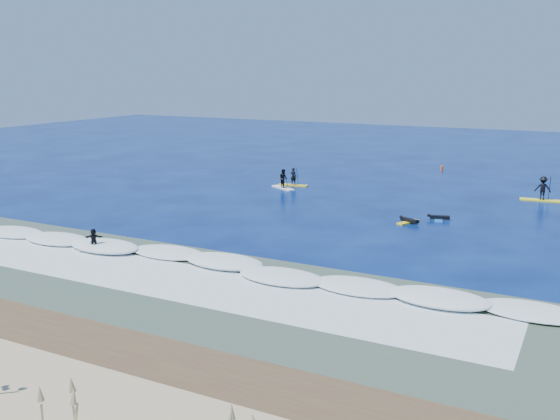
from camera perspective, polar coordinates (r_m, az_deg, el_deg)
The scene contains 12 objects.
ground at distance 43.51m, azimuth 0.54°, elevation -1.40°, with size 160.00×160.00×0.00m, color #031145.
wet_sand_strip at distance 27.10m, azimuth -20.77°, elevation -11.27°, with size 90.00×5.00×0.08m, color #4E3524.
shallow_water at distance 32.15m, azimuth -10.82°, elevation -6.81°, with size 90.00×13.00×0.01m, color #3E5545.
breaking_wave at distance 35.21m, azimuth -6.82°, elevation -4.94°, with size 40.00×6.00×0.30m, color white.
whitewater at distance 32.90m, azimuth -9.75°, elevation -6.32°, with size 34.00×5.00×0.02m, color silver.
sup_paddler_left at distance 58.16m, azimuth 1.23°, elevation 2.83°, with size 2.81×0.95×1.93m.
sup_paddler_center at distance 56.72m, azimuth 0.31°, elevation 2.75°, with size 2.91×2.13×2.06m.
sup_paddler_right at distance 55.71m, azimuth 22.89°, elevation 1.71°, with size 3.46×1.19×2.38m.
prone_paddler_near at distance 45.06m, azimuth 11.67°, elevation -0.98°, with size 1.53×2.04×0.42m.
prone_paddler_far at distance 46.40m, azimuth 14.29°, elevation -0.72°, with size 1.60×2.10×0.42m.
wave_surfer at distance 38.67m, azimuth -16.66°, elevation -2.64°, with size 1.75×1.32×1.27m.
marker_buoy at distance 69.26m, azimuth 14.58°, elevation 3.76°, with size 0.28×0.28×0.66m.
Camera 1 is at (18.93, -37.70, 10.67)m, focal length 40.00 mm.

